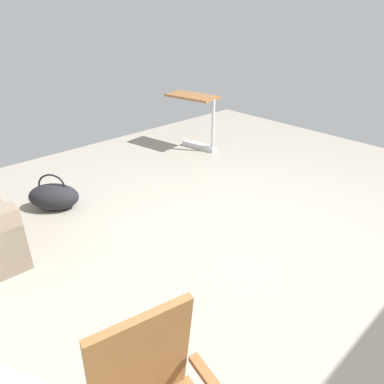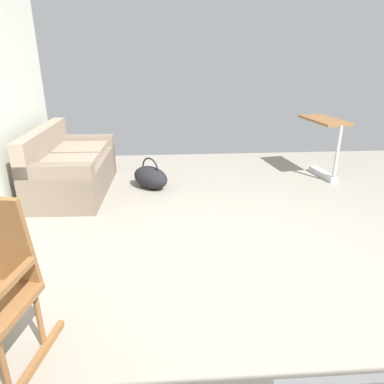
% 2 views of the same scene
% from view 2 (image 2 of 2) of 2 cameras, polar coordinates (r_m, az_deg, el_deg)
% --- Properties ---
extents(ground_plane, '(7.41, 7.41, 0.00)m').
position_cam_2_polar(ground_plane, '(3.32, 11.08, -11.62)').
color(ground_plane, gray).
extents(couch, '(1.62, 0.89, 0.85)m').
position_cam_2_polar(couch, '(5.05, -18.46, 3.34)').
color(couch, '#7D6C5C').
rests_on(couch, ground).
extents(overbed_table, '(0.87, 0.53, 0.84)m').
position_cam_2_polar(overbed_table, '(5.71, 20.14, 7.55)').
color(overbed_table, '#B2B5BA').
rests_on(overbed_table, ground).
extents(duffel_bag, '(0.62, 0.62, 0.43)m').
position_cam_2_polar(duffel_bag, '(5.00, -6.52, 2.33)').
color(duffel_bag, black).
rests_on(duffel_bag, ground).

